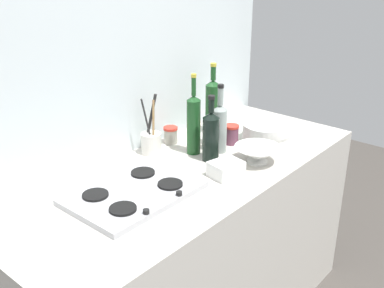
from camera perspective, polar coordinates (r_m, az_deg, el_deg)
name	(u,v)px	position (r m, az deg, el deg)	size (l,w,h in m)	color
counter_block	(192,254)	(2.26, 0.00, -13.47)	(1.80, 0.70, 0.90)	beige
backsplash_panel	(130,93)	(2.17, -7.67, 6.33)	(1.90, 0.06, 2.35)	silver
stovetop_hob	(134,193)	(1.82, -7.22, -6.04)	(0.50, 0.35, 0.04)	#B2B2B7
plate_stack	(266,132)	(2.34, 9.21, 1.48)	(0.24, 0.25, 0.09)	white
wine_bottle_leftmost	(211,135)	(2.07, 2.37, 1.09)	(0.08, 0.08, 0.31)	black
wine_bottle_mid_left	(220,127)	(2.16, 3.46, 2.16)	(0.07, 0.07, 0.33)	gray
wine_bottle_mid_right	(213,105)	(2.39, 2.58, 4.83)	(0.08, 0.08, 0.37)	#19471E
wine_bottle_rightmost	(194,123)	(2.13, 0.20, 2.58)	(0.06, 0.06, 0.38)	#19471E
mixing_bowl	(257,154)	(2.09, 8.13, -1.21)	(0.21, 0.21, 0.08)	white
butter_dish	(226,169)	(1.96, 4.24, -3.08)	(0.13, 0.11, 0.06)	white
utensil_crock	(151,141)	(2.17, -5.09, 0.32)	(0.09, 0.09, 0.29)	silver
condiment_jar_front	(171,135)	(2.29, -2.67, 1.14)	(0.07, 0.07, 0.08)	#9E998C
condiment_jar_rear	(210,134)	(2.28, 2.29, 1.27)	(0.07, 0.07, 0.10)	#9E998C
condiment_jar_spare	(231,134)	(2.28, 4.91, 1.21)	(0.07, 0.07, 0.10)	#66384C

